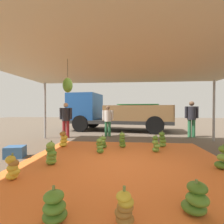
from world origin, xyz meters
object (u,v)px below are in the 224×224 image
(cargo_truck_main, at_px, (114,112))
(banana_bunch_5, at_px, (13,168))
(banana_bunch_3, at_px, (100,146))
(banana_bunch_8, at_px, (162,140))
(worker_0, at_px, (192,116))
(banana_bunch_10, at_px, (103,143))
(banana_bunch_6, at_px, (64,140))
(banana_bunch_11, at_px, (122,140))
(banana_bunch_1, at_px, (51,154))
(banana_bunch_9, at_px, (156,145))
(worker_1, at_px, (108,119))
(banana_bunch_0, at_px, (196,199))
(crate_0, at_px, (15,152))
(banana_bunch_7, at_px, (54,207))
(banana_bunch_2, at_px, (125,208))
(worker_2, at_px, (66,117))
(banana_bunch_4, at_px, (223,158))

(cargo_truck_main, bearing_deg, banana_bunch_5, -99.80)
(banana_bunch_3, height_order, cargo_truck_main, cargo_truck_main)
(cargo_truck_main, bearing_deg, banana_bunch_8, -65.37)
(banana_bunch_3, distance_m, worker_0, 5.30)
(banana_bunch_3, bearing_deg, banana_bunch_10, 90.35)
(banana_bunch_6, bearing_deg, cargo_truck_main, 73.62)
(cargo_truck_main, bearing_deg, banana_bunch_11, -82.07)
(banana_bunch_1, height_order, banana_bunch_3, banana_bunch_1)
(banana_bunch_9, distance_m, worker_1, 3.65)
(worker_0, bearing_deg, banana_bunch_6, -154.01)
(banana_bunch_0, relative_size, worker_1, 0.29)
(worker_1, xyz_separation_m, crate_0, (-2.20, -3.98, -0.74))
(banana_bunch_7, distance_m, banana_bunch_9, 3.91)
(banana_bunch_5, height_order, banana_bunch_11, banana_bunch_11)
(banana_bunch_0, xyz_separation_m, banana_bunch_2, (-0.93, -0.29, -0.00))
(worker_0, height_order, worker_2, worker_0)
(banana_bunch_3, relative_size, banana_bunch_5, 0.97)
(banana_bunch_8, height_order, worker_0, worker_0)
(banana_bunch_5, xyz_separation_m, cargo_truck_main, (1.35, 7.80, 0.94))
(banana_bunch_3, relative_size, crate_0, 1.00)
(banana_bunch_0, xyz_separation_m, banana_bunch_11, (-1.08, 3.69, 0.06))
(banana_bunch_0, relative_size, banana_bunch_8, 0.77)
(banana_bunch_9, height_order, worker_0, worker_0)
(banana_bunch_8, height_order, banana_bunch_10, banana_bunch_8)
(banana_bunch_7, height_order, banana_bunch_9, banana_bunch_9)
(banana_bunch_2, distance_m, banana_bunch_8, 4.41)
(banana_bunch_0, relative_size, worker_0, 0.26)
(banana_bunch_9, bearing_deg, cargo_truck_main, 108.06)
(banana_bunch_4, xyz_separation_m, banana_bunch_10, (-3.03, 1.83, -0.06))
(banana_bunch_2, bearing_deg, crate_0, 141.57)
(banana_bunch_8, xyz_separation_m, crate_0, (-4.46, -1.70, -0.10))
(banana_bunch_5, distance_m, banana_bunch_7, 1.72)
(banana_bunch_2, xyz_separation_m, banana_bunch_8, (1.29, 4.21, 0.07))
(banana_bunch_7, relative_size, crate_0, 0.88)
(banana_bunch_10, height_order, worker_2, worker_2)
(banana_bunch_11, distance_m, cargo_truck_main, 5.00)
(banana_bunch_3, distance_m, banana_bunch_4, 3.24)
(banana_bunch_3, height_order, banana_bunch_7, banana_bunch_3)
(banana_bunch_1, height_order, banana_bunch_7, banana_bunch_1)
(banana_bunch_6, bearing_deg, banana_bunch_4, -22.75)
(banana_bunch_7, distance_m, banana_bunch_8, 4.77)
(banana_bunch_7, height_order, crate_0, banana_bunch_7)
(worker_2, xyz_separation_m, crate_0, (-0.25, -3.32, -0.82))
(banana_bunch_1, bearing_deg, worker_1, 79.08)
(banana_bunch_0, distance_m, banana_bunch_3, 3.39)
(banana_bunch_6, height_order, crate_0, banana_bunch_6)
(banana_bunch_0, xyz_separation_m, cargo_truck_main, (-1.76, 8.56, 0.98))
(banana_bunch_7, relative_size, worker_1, 0.29)
(banana_bunch_4, distance_m, worker_0, 4.70)
(cargo_truck_main, bearing_deg, banana_bunch_3, -90.03)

